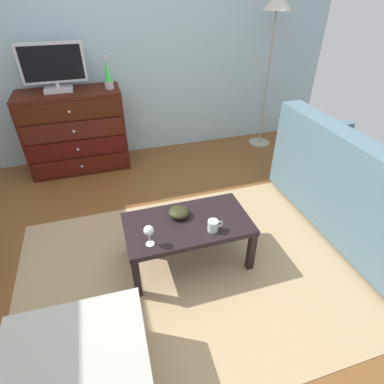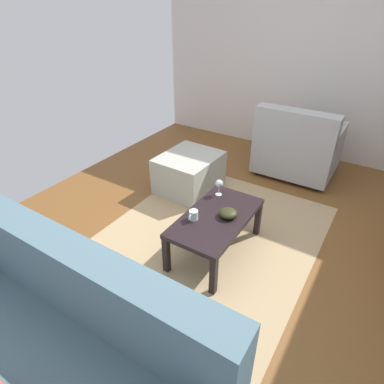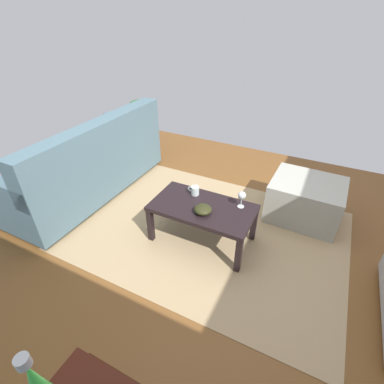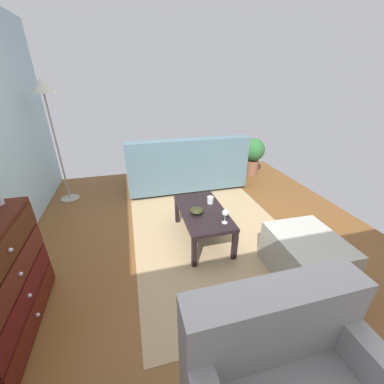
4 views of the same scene
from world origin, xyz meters
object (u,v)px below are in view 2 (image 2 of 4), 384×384
Objects in this scene: mug at (193,215)px; couch_large at (53,353)px; bowl_decorative at (228,213)px; armchair at (297,147)px; coffee_table at (216,221)px; ottoman at (189,173)px; wine_glass at (219,184)px.

couch_large is at bearing -0.94° from mug.
bowl_decorative is 1.81m from armchair.
ottoman is (-0.80, -0.79, -0.13)m from coffee_table.
mug is 1.18m from ottoman.
couch_large is (1.39, -0.02, -0.08)m from mug.
ottoman is (-2.34, -0.63, -0.14)m from couch_large.
couch_large is at bearing -8.98° from bowl_decorative.
mug is 0.06× the size of couch_large.
mug is (0.46, 0.01, -0.07)m from wine_glass.
wine_glass is 1.38× the size of mug.
coffee_table is 5.89× the size of wine_glass.
wine_glass is 1.85m from couch_large.
bowl_decorative is 0.16× the size of armchair.
mug reaches higher than coffee_table.
bowl_decorative is 1.18m from ottoman.
bowl_decorative is (-0.19, 0.23, -0.01)m from mug.
bowl_decorative is 0.08× the size of couch_large.
wine_glass is at bearing -10.27° from armchair.
coffee_table is 8.11× the size of mug.
mug is 0.30m from bowl_decorative.
ottoman is at bearing -41.50° from armchair.
coffee_table is at bearing 25.30° from wine_glass.
mug reaches higher than ottoman.
mug is at bearing 0.79° from wine_glass.
armchair is at bearing 175.84° from coffee_table.
ottoman is (-0.95, -0.66, -0.22)m from mug.
couch_large reaches higher than mug.
armchair reaches higher than ottoman.
wine_glass reaches higher than mug.
coffee_table is 1.32× the size of ottoman.
mug is 2.02m from armchair.
armchair is at bearing 138.50° from ottoman.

